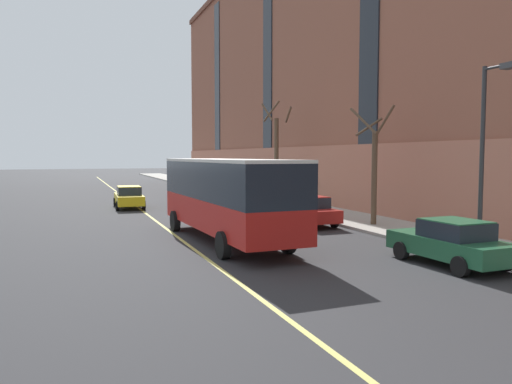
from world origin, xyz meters
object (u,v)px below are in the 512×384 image
Objects in this scene: parked_car_green_0 at (451,242)px; street_tree_far_uptown at (276,153)px; city_bus at (226,194)px; street_tree_mid_block at (374,167)px; parked_car_champagne_5 at (267,200)px; street_lamp at (488,140)px; parked_car_red_1 at (307,210)px; taxi_cab at (129,197)px; parked_car_silver_4 at (237,194)px; parked_car_navy_2 at (202,186)px.

parked_car_green_0 is 21.95m from street_tree_far_uptown.
city_bus is 1.45× the size of street_tree_far_uptown.
parked_car_green_0 is 9.39m from street_tree_mid_block.
parked_car_champagne_5 is at bearing -119.26° from street_tree_far_uptown.
street_lamp reaches higher than parked_car_champagne_5.
parked_car_red_1 is at bearing 100.60° from street_lamp.
taxi_cab is at bearing 174.01° from street_tree_far_uptown.
taxi_cab is (-2.33, 15.60, -1.27)m from city_bus.
street_tree_mid_block is 0.79× the size of street_tree_far_uptown.
parked_car_red_1 is 0.60× the size of street_tree_far_uptown.
city_bus is 2.39× the size of parked_car_red_1.
city_bus is at bearing 128.78° from parked_car_green_0.
parked_car_champagne_5 is (0.04, 16.73, 0.00)m from parked_car_green_0.
city_bus is 2.50× the size of parked_car_silver_4.
street_lamp reaches higher than taxi_cab.
parked_car_navy_2 is 16.31m from parked_car_champagne_5.
parked_car_red_1 is at bearing -104.64° from street_tree_far_uptown.
parked_car_silver_4 is at bearing 70.09° from city_bus.
street_tree_mid_block is (2.86, -1.88, 2.32)m from parked_car_red_1.
taxi_cab is 24.63m from street_lamp.
parked_car_green_0 is at bearing -97.26° from street_tree_far_uptown.
street_tree_mid_block is at bearing 83.49° from street_lamp.
city_bus is at bearing -102.23° from parked_car_navy_2.
street_tree_mid_block reaches higher than taxi_cab.
street_tree_mid_block is 12.90m from street_tree_far_uptown.
parked_car_silver_4 is 8.13m from taxi_cab.
parked_car_green_0 is (5.69, -7.08, -1.28)m from city_bus.
parked_car_green_0 is at bearing -90.25° from parked_car_silver_4.
street_tree_mid_block reaches higher than city_bus.
parked_car_navy_2 is 0.72× the size of street_lamp.
street_tree_far_uptown reaches higher than city_bus.
parked_car_green_0 is at bearing -89.88° from parked_car_navy_2.
parked_car_silver_4 is 0.58× the size of street_tree_far_uptown.
parked_car_green_0 and parked_car_champagne_5 have the same top height.
parked_car_champagne_5 and taxi_cab have the same top height.
street_tree_far_uptown reaches higher than parked_car_green_0.
parked_car_champagne_5 is 0.74× the size of street_tree_mid_block.
parked_car_green_0 and parked_car_navy_2 have the same top height.
parked_car_red_1 is 0.98× the size of parked_car_navy_2.
parked_car_navy_2 is 1.06× the size of parked_car_silver_4.
street_lamp is at bearing -66.29° from taxi_cab.
taxi_cab is 17.81m from street_tree_mid_block.
city_bus is 2.32× the size of taxi_cab.
city_bus is at bearing -109.91° from parked_car_silver_4.
parked_car_green_0 is at bearing -90.15° from parked_car_champagne_5.
street_tree_mid_block reaches higher than parked_car_silver_4.
street_lamp is (1.68, -22.72, 3.46)m from parked_car_silver_4.
street_tree_mid_block is at bearing 72.50° from parked_car_green_0.
parked_car_red_1 and parked_car_champagne_5 have the same top height.
parked_car_red_1 is 22.48m from parked_car_navy_2.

